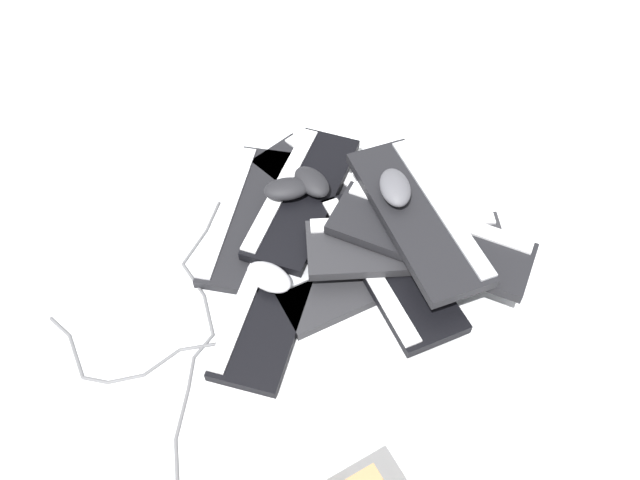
{
  "coord_description": "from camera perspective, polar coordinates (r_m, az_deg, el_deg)",
  "views": [
    {
      "loc": [
        0.28,
        -0.87,
        1.17
      ],
      "look_at": [
        -0.03,
        -0.08,
        0.07
      ],
      "focal_mm": 35.0,
      "sensor_mm": 36.0,
      "label": 1
    }
  ],
  "objects": [
    {
      "name": "ground_plane",
      "position": [
        1.49,
        1.98,
        0.13
      ],
      "size": [
        3.2,
        3.2,
        0.0
      ],
      "primitive_type": "plane",
      "color": "white"
    },
    {
      "name": "keyboard_0",
      "position": [
        1.42,
        4.59,
        -2.9
      ],
      "size": [
        0.4,
        0.43,
        0.03
      ],
      "color": "#232326",
      "rests_on": "ground"
    },
    {
      "name": "keyboard_1",
      "position": [
        1.57,
        1.04,
        4.33
      ],
      "size": [
        0.46,
        0.32,
        0.03
      ],
      "color": "black",
      "rests_on": "ground"
    },
    {
      "name": "keyboard_2",
      "position": [
        1.53,
        -6.48,
        2.26
      ],
      "size": [
        0.23,
        0.46,
        0.03
      ],
      "color": "black",
      "rests_on": "ground"
    },
    {
      "name": "keyboard_3",
      "position": [
        1.38,
        -4.39,
        -5.19
      ],
      "size": [
        0.2,
        0.45,
        0.03
      ],
      "color": "black",
      "rests_on": "ground"
    },
    {
      "name": "keyboard_4",
      "position": [
        1.52,
        -1.62,
        4.08
      ],
      "size": [
        0.17,
        0.44,
        0.03
      ],
      "color": "black",
      "rests_on": "keyboard_1"
    },
    {
      "name": "keyboard_5",
      "position": [
        1.4,
        6.35,
        -2.06
      ],
      "size": [
        0.42,
        0.42,
        0.03
      ],
      "color": "black",
      "rests_on": "keyboard_0"
    },
    {
      "name": "keyboard_6",
      "position": [
        1.4,
        7.83,
        -0.36
      ],
      "size": [
        0.46,
        0.32,
        0.03
      ],
      "color": "#232326",
      "rests_on": "keyboard_5"
    },
    {
      "name": "keyboard_7",
      "position": [
        1.38,
        10.05,
        0.26
      ],
      "size": [
        0.45,
        0.18,
        0.03
      ],
      "color": "black",
      "rests_on": "keyboard_6"
    },
    {
      "name": "keyboard_8",
      "position": [
        1.38,
        8.94,
        2.26
      ],
      "size": [
        0.41,
        0.43,
        0.03
      ],
      "color": "black",
      "rests_on": "keyboard_7"
    },
    {
      "name": "mouse_0",
      "position": [
        1.5,
        -0.76,
        5.34
      ],
      "size": [
        0.13,
        0.11,
        0.04
      ],
      "primitive_type": "ellipsoid",
      "rotation": [
        0.0,
        0.0,
        5.72
      ],
      "color": "black",
      "rests_on": "keyboard_4"
    },
    {
      "name": "mouse_1",
      "position": [
        1.37,
        -4.69,
        -3.4
      ],
      "size": [
        0.12,
        0.09,
        0.04
      ],
      "primitive_type": "ellipsoid",
      "rotation": [
        0.0,
        0.0,
        2.93
      ],
      "color": "#B7B7BC",
      "rests_on": "keyboard_3"
    },
    {
      "name": "mouse_2",
      "position": [
        1.37,
        6.88,
        4.79
      ],
      "size": [
        0.11,
        0.13,
        0.04
      ],
      "primitive_type": "ellipsoid",
      "rotation": [
        0.0,
        0.0,
        2.08
      ],
      "color": "#4C4C51",
      "rests_on": "keyboard_8"
    },
    {
      "name": "mouse_3",
      "position": [
        1.49,
        -3.05,
        4.69
      ],
      "size": [
        0.13,
        0.11,
        0.04
      ],
      "primitive_type": "ellipsoid",
      "rotation": [
        0.0,
        0.0,
        3.69
      ],
      "color": "black",
      "rests_on": "keyboard_4"
    },
    {
      "name": "cable_0",
      "position": [
        1.36,
        -15.75,
        -10.27
      ],
      "size": [
        0.49,
        0.18,
        0.01
      ],
      "color": "#59595B",
      "rests_on": "ground"
    },
    {
      "name": "cable_1",
      "position": [
        1.37,
        -11.38,
        -8.36
      ],
      "size": [
        0.29,
        0.7,
        0.01
      ],
      "color": "#59595B",
      "rests_on": "ground"
    }
  ]
}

